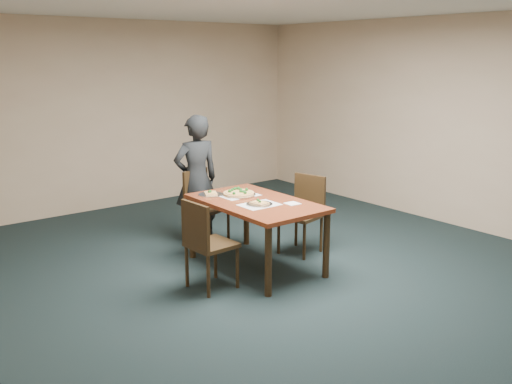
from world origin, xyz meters
TOP-DOWN VIEW (x-y plane):
  - ground at (0.00, 0.00)m, footprint 8.00×8.00m
  - room_shell at (0.00, 0.00)m, footprint 8.00×8.00m
  - dining_table at (-0.14, 0.62)m, footprint 0.90×1.50m
  - chair_far at (-0.13, 1.70)m, footprint 0.52×0.52m
  - chair_left at (-0.92, 0.44)m, footprint 0.44×0.44m
  - chair_right at (0.63, 0.69)m, footprint 0.51×0.51m
  - diner at (-0.16, 1.79)m, footprint 0.62×0.45m
  - placemat_main at (-0.14, 0.94)m, footprint 0.42×0.32m
  - placemat_near at (-0.21, 0.47)m, footprint 0.40×0.30m
  - pizza_pan at (-0.14, 0.94)m, footprint 0.38×0.38m
  - slice_plate_near at (-0.21, 0.47)m, footprint 0.28×0.28m
  - slice_plate_far at (-0.37, 1.15)m, footprint 0.28×0.28m
  - napkin at (0.09, 0.29)m, footprint 0.15×0.15m

SIDE VIEW (x-z plane):
  - ground at x=0.00m, z-range 0.00..0.00m
  - chair_far at x=-0.13m, z-range 0.06..0.97m
  - chair_left at x=-0.92m, z-range 0.06..0.97m
  - chair_right at x=0.63m, z-range 0.06..0.97m
  - dining_table at x=-0.14m, z-range 0.28..1.03m
  - placemat_main at x=-0.14m, z-range 0.75..0.75m
  - placemat_near at x=-0.21m, z-range 0.75..0.75m
  - napkin at x=0.09m, z-range 0.75..0.76m
  - slice_plate_far at x=-0.37m, z-range 0.73..0.79m
  - slice_plate_near at x=-0.21m, z-range 0.74..0.79m
  - pizza_pan at x=-0.14m, z-range 0.74..0.81m
  - diner at x=-0.16m, z-range 0.00..1.59m
  - room_shell at x=0.00m, z-range -2.26..5.74m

